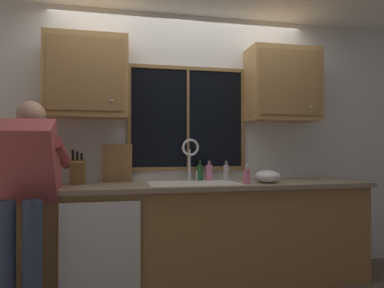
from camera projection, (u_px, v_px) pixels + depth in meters
back_wall at (181, 144)px, 3.36m from camera, size 5.69×0.12×2.55m
window_glass at (188, 118)px, 3.31m from camera, size 1.10×0.02×0.95m
window_frame_top at (188, 68)px, 3.30m from camera, size 1.17×0.02×0.04m
window_frame_bottom at (188, 169)px, 3.29m from camera, size 1.17×0.02×0.04m
window_frame_left at (129, 117)px, 3.18m from camera, size 0.03×0.02×0.95m
window_frame_right at (243, 119)px, 3.41m from camera, size 0.03×0.02×0.95m
window_mullion_center at (188, 118)px, 3.30m from camera, size 0.02×0.02×0.95m
lower_cabinet_run at (188, 237)px, 3.01m from camera, size 3.29×0.58×0.88m
countertop at (189, 186)px, 3.00m from camera, size 3.35×0.62×0.04m
dishwasher_front at (101, 251)px, 2.55m from camera, size 0.60×0.02×0.74m
upper_cabinet_left at (88, 77)px, 2.96m from camera, size 0.70×0.36×0.72m
upper_cabinet_right at (283, 85)px, 3.34m from camera, size 0.70×0.36×0.72m
sink at (194, 194)px, 3.02m from camera, size 0.80×0.46×0.21m
faucet at (191, 154)px, 3.20m from camera, size 0.18×0.09×0.40m
person_standing at (24, 185)px, 2.41m from camera, size 0.53×0.67×1.60m
knife_block at (78, 172)px, 2.92m from camera, size 0.12×0.18×0.32m
cutting_board at (117, 163)px, 3.09m from camera, size 0.27×0.09×0.35m
mixing_bowl at (268, 177)px, 3.06m from camera, size 0.24×0.24×0.12m
soap_dispenser at (247, 176)px, 2.96m from camera, size 0.06×0.07×0.18m
bottle_green_glass at (226, 172)px, 3.25m from camera, size 0.05×0.05×0.20m
bottle_tall_clear at (200, 172)px, 3.25m from camera, size 0.06×0.06×0.20m
bottle_amber_small at (209, 172)px, 3.23m from camera, size 0.06×0.06×0.20m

